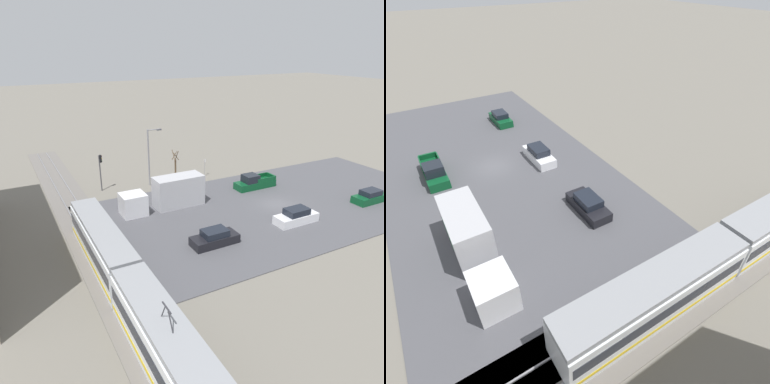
{
  "view_description": "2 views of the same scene",
  "coord_description": "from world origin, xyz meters",
  "views": [
    {
      "loc": [
        -30.72,
        27.59,
        17.54
      ],
      "look_at": [
        0.81,
        10.77,
        3.34
      ],
      "focal_mm": 35.0,
      "sensor_mm": 36.0,
      "label": 1
    },
    {
      "loc": [
        6.59,
        27.59,
        16.99
      ],
      "look_at": [
        -3.8,
        10.82,
        2.1
      ],
      "focal_mm": 28.0,
      "sensor_mm": 36.0,
      "label": 2
    }
  ],
  "objects": [
    {
      "name": "sedan_car_0",
      "position": [
        -4.69,
        1.37,
        0.74
      ],
      "size": [
        1.84,
        4.76,
        1.61
      ],
      "rotation": [
        0.0,
        0.0,
        3.14
      ],
      "color": "silver",
      "rests_on": "ground"
    },
    {
      "name": "street_tree",
      "position": [
        13.33,
        6.65,
        1.93
      ],
      "size": [
        1.01,
        0.84,
        4.23
      ],
      "color": "brown",
      "rests_on": "ground"
    },
    {
      "name": "light_rail_tram",
      "position": [
        -9.21,
        21.18,
        1.71
      ],
      "size": [
        26.21,
        2.61,
        4.48
      ],
      "color": "white",
      "rests_on": "ground"
    },
    {
      "name": "sedan_car_1",
      "position": [
        -4.59,
        -10.24,
        0.7
      ],
      "size": [
        1.84,
        4.46,
        1.49
      ],
      "rotation": [
        0.0,
        0.0,
        3.14
      ],
      "color": "#0C4723",
      "rests_on": "ground"
    },
    {
      "name": "sedan_car_2",
      "position": [
        -4.56,
        11.24,
        0.69
      ],
      "size": [
        1.89,
        4.53,
        1.49
      ],
      "color": "black",
      "rests_on": "ground"
    },
    {
      "name": "traffic_light_pole",
      "position": [
        14.12,
        16.68,
        3.08
      ],
      "size": [
        0.28,
        0.47,
        4.7
      ],
      "color": "#47474C",
      "rests_on": "ground"
    },
    {
      "name": "street_lamp_near_crossing",
      "position": [
        13.03,
        10.39,
        4.37
      ],
      "size": [
        0.36,
        1.95,
        7.52
      ],
      "color": "gray",
      "rests_on": "ground"
    },
    {
      "name": "pickup_truck",
      "position": [
        5.64,
        -0.97,
        0.78
      ],
      "size": [
        1.91,
        5.48,
        1.87
      ],
      "color": "#0C4723",
      "rests_on": "ground"
    },
    {
      "name": "box_truck",
      "position": [
        5.23,
        11.51,
        1.7
      ],
      "size": [
        2.49,
        9.66,
        3.51
      ],
      "color": "silver",
      "rests_on": "ground"
    },
    {
      "name": "rail_bed",
      "position": [
        0.0,
        21.18,
        0.05
      ],
      "size": [
        72.66,
        4.4,
        0.22
      ],
      "color": "slate",
      "rests_on": "ground"
    },
    {
      "name": "ground_plane",
      "position": [
        0.0,
        0.0,
        0.0
      ],
      "size": [
        320.0,
        320.0,
        0.0
      ],
      "primitive_type": "plane",
      "color": "slate"
    },
    {
      "name": "no_parking_sign",
      "position": [
        12.8,
        2.34,
        1.52
      ],
      "size": [
        0.32,
        0.08,
        2.52
      ],
      "color": "gray",
      "rests_on": "ground"
    },
    {
      "name": "road_surface",
      "position": [
        0.0,
        0.0,
        0.04
      ],
      "size": [
        21.3,
        43.39,
        0.08
      ],
      "color": "#4C4C51",
      "rests_on": "ground"
    }
  ]
}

